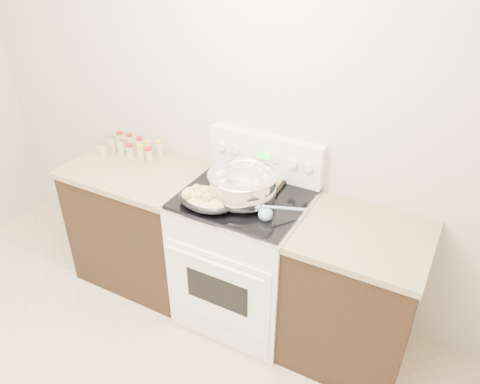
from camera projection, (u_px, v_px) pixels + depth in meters
The scene contains 9 objects.
counter_left at pixel (144, 223), 3.40m from camera, with size 0.93×0.67×0.92m.
counter_right at pixel (353, 295), 2.77m from camera, with size 0.73×0.67×0.92m.
kitchen_range at pixel (244, 255), 3.04m from camera, with size 0.78×0.73×1.22m.
mixing_bowl at pixel (243, 187), 2.71m from camera, with size 0.50×0.50×0.24m.
roasting_pan at pixel (206, 199), 2.69m from camera, with size 0.39×0.29×0.11m.
baking_sheet at pixel (253, 181), 2.92m from camera, with size 0.40×0.29×0.06m.
wooden_spoon at pixel (220, 190), 2.85m from camera, with size 0.15×0.23×0.04m.
blue_ladle at pixel (268, 213), 2.59m from camera, with size 0.23×0.20×0.10m.
spice_jars at pixel (132, 147), 3.30m from camera, with size 0.39×0.24×0.13m.
Camera 1 is at (1.46, -0.68, 2.43)m, focal length 35.00 mm.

